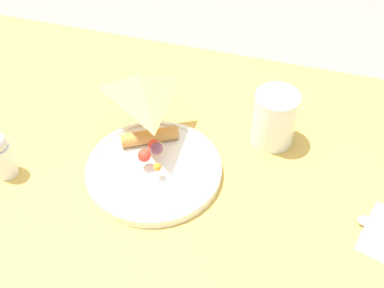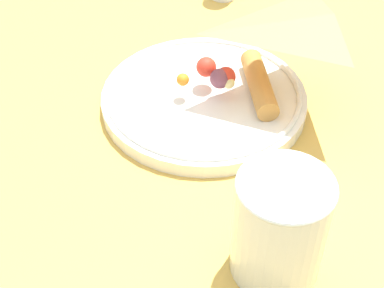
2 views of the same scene
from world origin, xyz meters
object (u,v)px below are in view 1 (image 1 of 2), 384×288
plate_pizza (156,167)px  milk_glass (274,120)px  dining_table (144,240)px  salt_shaker (1,153)px

plate_pizza → milk_glass: 0.22m
dining_table → milk_glass: bearing=-130.3°
plate_pizza → salt_shaker: 0.25m
dining_table → plate_pizza: size_ratio=4.98×
dining_table → salt_shaker: 0.28m
dining_table → plate_pizza: plate_pizza is taller
milk_glass → salt_shaker: 0.46m
salt_shaker → milk_glass: bearing=-153.7°
dining_table → salt_shaker: size_ratio=12.69×
milk_glass → salt_shaker: bearing=26.3°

